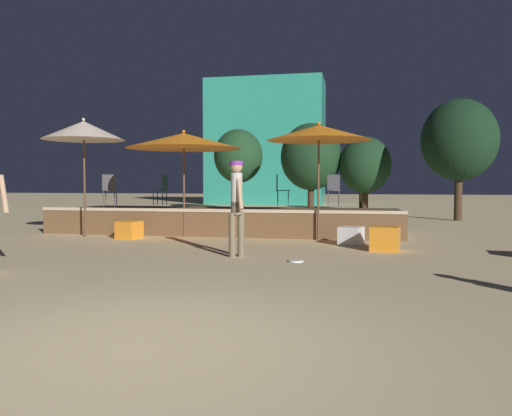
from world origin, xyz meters
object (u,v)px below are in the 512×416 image
person_0 (237,202)px  background_tree_0 (459,140)px  background_tree_1 (311,157)px  background_tree_4 (362,170)px  patio_umbrella_1 (84,131)px  patio_umbrella_0 (319,133)px  patio_umbrella_2 (184,141)px  bistro_chair_1 (163,187)px  bistro_chair_2 (109,187)px  frisbee_disc (296,261)px  cube_seat_0 (129,230)px  cube_seat_2 (351,236)px  bistro_chair_0 (334,187)px  background_tree_3 (365,165)px  cube_seat_4 (385,239)px  bistro_chair_3 (280,187)px  background_tree_2 (238,156)px

person_0 → background_tree_0: 12.15m
background_tree_1 → background_tree_4: bearing=59.4°
patio_umbrella_1 → person_0: bearing=-29.7°
patio_umbrella_0 → background_tree_0: bearing=58.6°
patio_umbrella_2 → bistro_chair_1: 2.80m
bistro_chair_2 → background_tree_4: bearing=-135.9°
patio_umbrella_1 → frisbee_disc: 7.14m
cube_seat_0 → cube_seat_2: (5.44, -0.22, -0.01)m
bistro_chair_0 → frisbee_disc: 5.92m
cube_seat_0 → background_tree_3: background_tree_3 is taller
patio_umbrella_1 → cube_seat_4: bearing=-9.5°
cube_seat_4 → bistro_chair_3: (-2.72, 3.47, 1.02)m
background_tree_3 → background_tree_4: bearing=91.3°
cube_seat_0 → frisbee_disc: 5.35m
background_tree_1 → background_tree_3: background_tree_1 is taller
cube_seat_0 → patio_umbrella_1: bearing=170.9°
bistro_chair_3 → background_tree_2: (-3.79, 10.65, 1.47)m
cube_seat_2 → background_tree_2: bearing=113.6°
bistro_chair_0 → background_tree_3: 7.40m
patio_umbrella_0 → cube_seat_0: bearing=-173.0°
bistro_chair_2 → background_tree_4: (7.07, 12.67, 0.77)m
cube_seat_2 → background_tree_4: bearing=88.7°
bistro_chair_0 → background_tree_4: bearing=82.3°
bistro_chair_0 → patio_umbrella_2: bearing=-152.0°
patio_umbrella_0 → bistro_chair_0: patio_umbrella_0 is taller
background_tree_3 → background_tree_4: 3.92m
patio_umbrella_0 → cube_seat_2: patio_umbrella_0 is taller
cube_seat_4 → bistro_chair_1: size_ratio=0.72×
cube_seat_4 → background_tree_2: 15.75m
patio_umbrella_1 → bistro_chair_1: size_ratio=3.39×
patio_umbrella_1 → bistro_chair_3: (4.74, 2.22, -1.46)m
cube_seat_0 → cube_seat_4: cube_seat_4 is taller
bistro_chair_3 → background_tree_0: bearing=-54.2°
patio_umbrella_1 → bistro_chair_0: size_ratio=3.39×
patio_umbrella_2 → bistro_chair_2: patio_umbrella_2 is taller
background_tree_4 → bistro_chair_1: bearing=-117.9°
bistro_chair_3 → bistro_chair_2: bearing=93.5°
patio_umbrella_0 → person_0: size_ratio=1.58×
cube_seat_0 → background_tree_0: 12.51m
cube_seat_4 → patio_umbrella_2: bearing=160.8°
background_tree_3 → background_tree_4: (-0.09, 3.91, -0.11)m
person_0 → bistro_chair_1: size_ratio=2.00×
bistro_chair_2 → background_tree_0: size_ratio=0.20×
cube_seat_2 → background_tree_0: background_tree_0 is taller
bistro_chair_1 → background_tree_2: background_tree_2 is taller
person_0 → background_tree_3: background_tree_3 is taller
cube_seat_2 → bistro_chair_1: 6.51m
person_0 → background_tree_2: bearing=70.0°
patio_umbrella_2 → cube_seat_4: size_ratio=4.56×
patio_umbrella_2 → cube_seat_2: bearing=-12.1°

